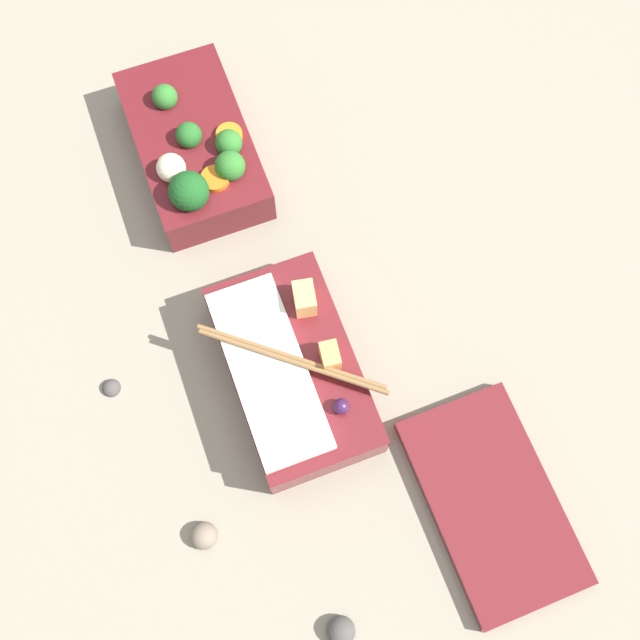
% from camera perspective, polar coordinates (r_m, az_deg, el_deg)
% --- Properties ---
extents(ground_plane, '(3.00, 3.00, 0.00)m').
position_cam_1_polar(ground_plane, '(0.83, -5.25, 4.38)').
color(ground_plane, gray).
extents(bento_tray_vegetable, '(0.21, 0.12, 0.09)m').
position_cam_1_polar(bento_tray_vegetable, '(0.87, -9.55, 12.79)').
color(bento_tray_vegetable, maroon).
rests_on(bento_tray_vegetable, ground_plane).
extents(bento_tray_rice, '(0.21, 0.16, 0.08)m').
position_cam_1_polar(bento_tray_rice, '(0.76, -2.11, -3.75)').
color(bento_tray_rice, maroon).
rests_on(bento_tray_rice, ground_plane).
extents(bento_lid, '(0.21, 0.12, 0.02)m').
position_cam_1_polar(bento_lid, '(0.77, 12.95, -13.32)').
color(bento_lid, maroon).
rests_on(bento_lid, ground_plane).
extents(pebble_0, '(0.02, 0.02, 0.02)m').
position_cam_1_polar(pebble_0, '(0.81, -15.68, -4.94)').
color(pebble_0, '#474442').
rests_on(pebble_0, ground_plane).
extents(pebble_1, '(0.03, 0.03, 0.03)m').
position_cam_1_polar(pebble_1, '(0.75, 1.58, -22.60)').
color(pebble_1, '#474442').
rests_on(pebble_1, ground_plane).
extents(pebble_2, '(0.03, 0.03, 0.03)m').
position_cam_1_polar(pebble_2, '(0.76, -8.84, -15.93)').
color(pebble_2, '#7A6B5B').
rests_on(pebble_2, ground_plane).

